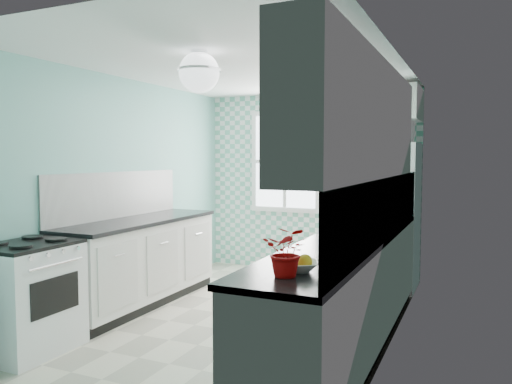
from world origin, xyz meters
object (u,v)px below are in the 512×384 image
at_px(ceiling_light, 199,72).
at_px(stove, 29,296).
at_px(fruit_bowl, 296,266).
at_px(potted_plant, 287,252).
at_px(fridge, 385,215).
at_px(microwave, 387,129).
at_px(sink, 372,226).

bearing_deg(ceiling_light, stove, -148.05).
relative_size(fruit_bowl, potted_plant, 0.89).
relative_size(stove, fruit_bowl, 3.50).
height_order(ceiling_light, potted_plant, ceiling_light).
bearing_deg(fruit_bowl, ceiling_light, 142.32).
distance_m(fridge, microwave, 1.06).
bearing_deg(fruit_bowl, potted_plant, -90.00).
xyz_separation_m(stove, microwave, (2.31, 3.35, 1.48)).
bearing_deg(sink, ceiling_light, -134.54).
distance_m(fruit_bowl, microwave, 3.66).
bearing_deg(fridge, stove, -124.29).
distance_m(fridge, fruit_bowl, 3.53).
xyz_separation_m(stove, sink, (2.40, 2.05, 0.46)).
height_order(fruit_bowl, microwave, microwave).
distance_m(sink, potted_plant, 2.38).
bearing_deg(potted_plant, ceiling_light, 138.11).
bearing_deg(stove, microwave, 51.94).
xyz_separation_m(fruit_bowl, potted_plant, (0.00, -0.15, 0.11)).
height_order(fridge, stove, fridge).
relative_size(stove, potted_plant, 3.10).
bearing_deg(fruit_bowl, stove, 175.73).
bearing_deg(microwave, fruit_bowl, 92.72).
xyz_separation_m(ceiling_light, fruit_bowl, (1.20, -0.93, -1.35)).
bearing_deg(fruit_bowl, sink, 89.91).
distance_m(ceiling_light, potted_plant, 2.03).
height_order(stove, sink, sink).
height_order(ceiling_light, microwave, ceiling_light).
xyz_separation_m(fridge, stove, (-2.31, -3.35, -0.42)).
relative_size(ceiling_light, microwave, 0.56).
distance_m(stove, microwave, 4.33).
height_order(potted_plant, microwave, microwave).
relative_size(fridge, potted_plant, 6.18).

